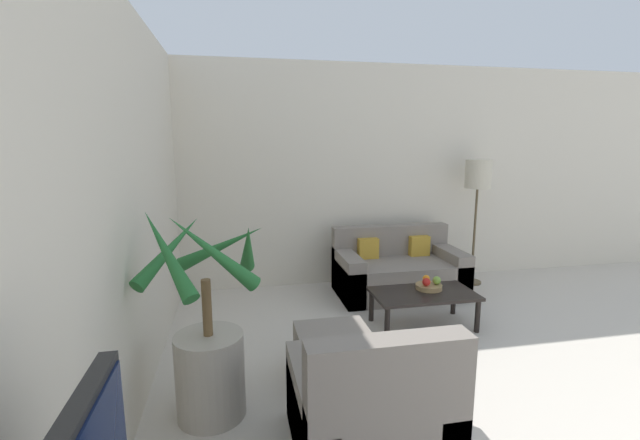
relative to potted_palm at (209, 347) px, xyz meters
The scene contains 12 objects.
wall_back 3.74m from the potted_palm, 43.39° to the left, with size 7.79×0.06×2.70m.
wall_left 1.22m from the potted_palm, 124.48° to the right, with size 0.06×7.94×2.70m.
potted_palm is the anchor object (origin of this frame).
sofa_loveseat 2.81m from the potted_palm, 43.03° to the left, with size 1.44×0.80×0.76m.
floor_lamp 3.84m from the potted_palm, 33.78° to the left, with size 0.31×0.31×1.56m.
coffee_table 2.19m from the potted_palm, 27.16° to the left, with size 0.98×0.54×0.35m.
fruit_bowl 2.30m from the potted_palm, 27.84° to the left, with size 0.26×0.26×0.05m.
apple_red 2.25m from the potted_palm, 27.60° to the left, with size 0.08×0.08×0.08m.
apple_green 2.36m from the potted_palm, 26.77° to the left, with size 0.08×0.08×0.08m.
orange_fruit 2.34m from the potted_palm, 29.37° to the left, with size 0.07×0.07×0.07m.
armchair 1.07m from the potted_palm, 31.67° to the right, with size 0.83×0.83×0.85m.
ottoman 0.98m from the potted_palm, 18.10° to the left, with size 0.55×0.51×0.36m.
Camera 1 is at (-2.45, 1.24, 1.77)m, focal length 24.00 mm.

